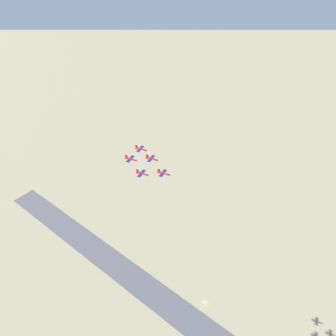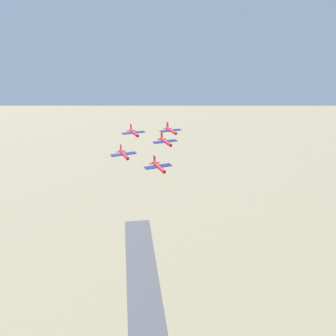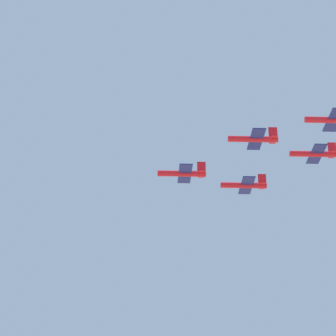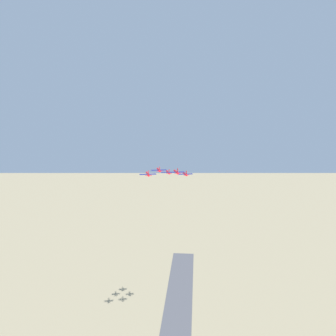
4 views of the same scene
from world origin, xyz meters
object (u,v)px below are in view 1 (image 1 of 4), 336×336
(jet_3, at_px, (141,149))
(jet_2, at_px, (142,173))
(jet_1, at_px, (151,159))
(jet_0, at_px, (163,173))
(jet_4, at_px, (131,159))

(jet_3, bearing_deg, jet_2, 29.54)
(jet_1, height_order, jet_3, jet_3)
(jet_0, relative_size, jet_3, 1.00)
(jet_1, relative_size, jet_2, 1.00)
(jet_1, bearing_deg, jet_4, -59.53)
(jet_2, bearing_deg, jet_0, 120.47)
(jet_4, bearing_deg, jet_3, 180.00)
(jet_0, bearing_deg, jet_2, -59.53)
(jet_1, relative_size, jet_3, 1.00)
(jet_2, xyz_separation_m, jet_4, (-4.17, -12.52, 3.16))
(jet_3, bearing_deg, jet_1, 59.53)
(jet_0, height_order, jet_2, jet_2)
(jet_0, bearing_deg, jet_4, -90.00)
(jet_0, height_order, jet_1, jet_1)
(jet_2, distance_m, jet_4, 13.57)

